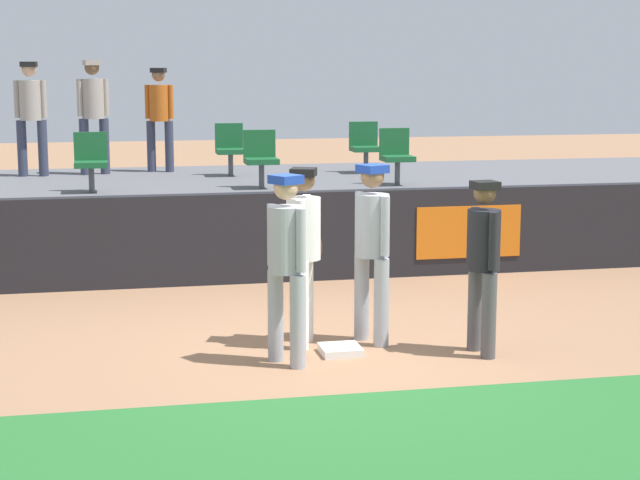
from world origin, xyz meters
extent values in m
plane|color=#936B4C|center=(0.00, 0.00, 0.00)|extent=(60.00, 60.00, 0.00)
cube|color=#26662B|center=(0.00, -2.72, 0.00)|extent=(18.00, 2.80, 0.01)
cube|color=white|center=(0.16, -0.02, 0.04)|extent=(0.40, 0.40, 0.08)
cylinder|color=white|center=(-0.08, 0.54, 0.45)|extent=(0.15, 0.15, 0.91)
cylinder|color=white|center=(-0.19, 0.23, 0.45)|extent=(0.15, 0.15, 0.91)
cylinder|color=white|center=(-0.14, 0.38, 1.23)|extent=(0.45, 0.45, 0.64)
sphere|color=brown|center=(-0.14, 0.38, 1.73)|extent=(0.24, 0.24, 0.24)
cube|color=black|center=(-0.14, 0.38, 1.80)|extent=(0.32, 0.32, 0.08)
cylinder|color=white|center=(-0.06, 0.58, 1.25)|extent=(0.09, 0.09, 0.60)
cylinder|color=white|center=(-0.21, 0.18, 1.25)|extent=(0.09, 0.09, 0.60)
ellipsoid|color=brown|center=(0.03, 0.55, 0.99)|extent=(0.18, 0.23, 0.28)
cylinder|color=#9EA3AD|center=(-0.52, -0.13, 0.45)|extent=(0.16, 0.16, 0.91)
cylinder|color=#9EA3AD|center=(-0.35, -0.42, 0.45)|extent=(0.16, 0.16, 0.91)
cylinder|color=#9EA3AD|center=(-0.43, -0.28, 1.23)|extent=(0.48, 0.48, 0.64)
sphere|color=tan|center=(-0.43, -0.28, 1.73)|extent=(0.24, 0.24, 0.24)
cube|color=#193899|center=(-0.43, -0.28, 1.81)|extent=(0.34, 0.34, 0.08)
cylinder|color=#9EA3AD|center=(-0.54, -0.09, 1.25)|extent=(0.09, 0.09, 0.60)
cylinder|color=#9EA3AD|center=(-0.32, -0.46, 1.25)|extent=(0.09, 0.09, 0.60)
cylinder|color=#9EA3AD|center=(0.51, 0.49, 0.46)|extent=(0.16, 0.16, 0.92)
cylinder|color=#9EA3AD|center=(0.64, 0.18, 0.46)|extent=(0.16, 0.16, 0.92)
cylinder|color=#9EA3AD|center=(0.57, 0.33, 1.24)|extent=(0.47, 0.47, 0.65)
sphere|color=#8C6647|center=(0.57, 0.33, 1.75)|extent=(0.24, 0.24, 0.24)
cube|color=#193899|center=(0.57, 0.33, 1.83)|extent=(0.33, 0.33, 0.08)
cylinder|color=#9EA3AD|center=(0.49, 0.53, 1.27)|extent=(0.09, 0.09, 0.61)
cylinder|color=#9EA3AD|center=(0.66, 0.14, 1.27)|extent=(0.09, 0.09, 0.61)
cylinder|color=#4C4C51|center=(1.53, -0.16, 0.43)|extent=(0.15, 0.15, 0.86)
cylinder|color=#4C4C51|center=(1.56, -0.47, 0.43)|extent=(0.15, 0.15, 0.86)
cylinder|color=black|center=(1.55, -0.32, 1.16)|extent=(0.36, 0.36, 0.61)
sphere|color=brown|center=(1.55, -0.32, 1.64)|extent=(0.22, 0.22, 0.22)
cube|color=black|center=(1.55, -0.32, 1.71)|extent=(0.26, 0.26, 0.08)
cylinder|color=black|center=(1.53, -0.12, 1.18)|extent=(0.09, 0.09, 0.57)
cylinder|color=black|center=(1.57, -0.52, 1.18)|extent=(0.09, 0.09, 0.57)
cube|color=black|center=(0.00, 3.67, 0.60)|extent=(18.00, 0.24, 1.20)
cube|color=orange|center=(2.79, 3.54, 0.60)|extent=(1.50, 0.02, 0.72)
cube|color=#59595E|center=(0.00, 6.24, 0.55)|extent=(18.00, 4.80, 1.09)
cylinder|color=#4C4C51|center=(-0.08, 6.84, 1.29)|extent=(0.08, 0.08, 0.40)
cube|color=#19592D|center=(-0.08, 6.84, 1.49)|extent=(0.45, 0.44, 0.08)
cube|color=#19592D|center=(-0.08, 7.03, 1.73)|extent=(0.45, 0.06, 0.40)
cylinder|color=#4C4C51|center=(2.17, 6.84, 1.29)|extent=(0.08, 0.08, 0.40)
cube|color=#19592D|center=(2.17, 6.84, 1.49)|extent=(0.48, 0.44, 0.08)
cube|color=#19592D|center=(2.17, 7.03, 1.73)|extent=(0.48, 0.06, 0.40)
cylinder|color=#4C4C51|center=(-2.27, 5.04, 1.29)|extent=(0.08, 0.08, 0.40)
cube|color=#19592D|center=(-2.27, 5.04, 1.49)|extent=(0.46, 0.44, 0.08)
cube|color=#19592D|center=(-2.27, 5.23, 1.73)|extent=(0.46, 0.06, 0.40)
cylinder|color=#4C4C51|center=(0.15, 5.04, 1.29)|extent=(0.08, 0.08, 0.40)
cube|color=#19592D|center=(0.15, 5.04, 1.49)|extent=(0.47, 0.44, 0.08)
cube|color=#19592D|center=(0.15, 5.23, 1.73)|extent=(0.47, 0.06, 0.40)
cylinder|color=#4C4C51|center=(2.19, 5.04, 1.29)|extent=(0.08, 0.08, 0.40)
cube|color=#19592D|center=(2.19, 5.04, 1.49)|extent=(0.45, 0.44, 0.08)
cube|color=#19592D|center=(2.19, 5.23, 1.73)|extent=(0.45, 0.06, 0.40)
cylinder|color=#33384C|center=(-3.04, 7.45, 1.54)|extent=(0.15, 0.15, 0.90)
cylinder|color=#33384C|center=(-3.36, 7.48, 1.54)|extent=(0.15, 0.15, 0.90)
cylinder|color=#A5998C|center=(-3.20, 7.47, 2.30)|extent=(0.38, 0.38, 0.63)
sphere|color=tan|center=(-3.20, 7.47, 2.80)|extent=(0.23, 0.23, 0.23)
cube|color=black|center=(-3.20, 7.47, 2.87)|extent=(0.27, 0.27, 0.08)
cylinder|color=#A5998C|center=(-2.99, 7.45, 2.32)|extent=(0.09, 0.09, 0.59)
cylinder|color=#A5998C|center=(-3.41, 7.49, 2.32)|extent=(0.09, 0.09, 0.59)
cylinder|color=#33384C|center=(-2.06, 7.60, 1.55)|extent=(0.15, 0.15, 0.91)
cylinder|color=#33384C|center=(-2.38, 7.52, 1.55)|extent=(0.15, 0.15, 0.91)
cylinder|color=#A5998C|center=(-2.22, 7.56, 2.32)|extent=(0.42, 0.42, 0.64)
sphere|color=brown|center=(-2.22, 7.56, 2.82)|extent=(0.24, 0.24, 0.24)
cube|color=#A5998C|center=(-2.22, 7.56, 2.90)|extent=(0.30, 0.30, 0.08)
cylinder|color=#A5998C|center=(-2.01, 7.61, 2.34)|extent=(0.09, 0.09, 0.60)
cylinder|color=#A5998C|center=(-2.43, 7.51, 2.34)|extent=(0.09, 0.09, 0.60)
cylinder|color=#33384C|center=(-1.00, 7.72, 1.52)|extent=(0.14, 0.14, 0.85)
cylinder|color=#33384C|center=(-1.30, 7.81, 1.52)|extent=(0.14, 0.14, 0.85)
cylinder|color=#BF5919|center=(-1.15, 7.76, 2.24)|extent=(0.41, 0.41, 0.60)
sphere|color=#8C6647|center=(-1.15, 7.76, 2.70)|extent=(0.22, 0.22, 0.22)
cube|color=black|center=(-1.15, 7.76, 2.78)|extent=(0.29, 0.29, 0.08)
cylinder|color=#BF5919|center=(-0.96, 7.70, 2.26)|extent=(0.09, 0.09, 0.56)
cylinder|color=#BF5919|center=(-1.34, 7.82, 2.26)|extent=(0.09, 0.09, 0.56)
camera|label=1|loc=(-2.15, -10.06, 2.90)|focal=59.25mm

